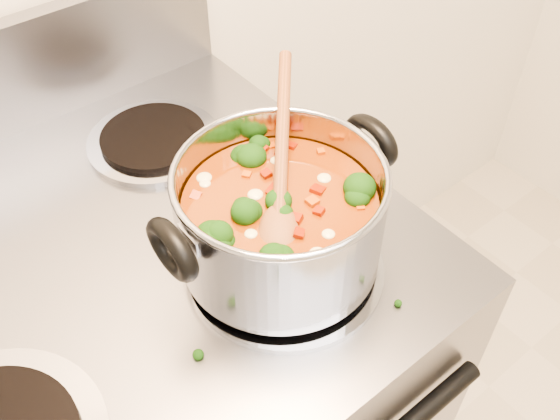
% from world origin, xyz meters
% --- Properties ---
extents(stockpot, '(0.29, 0.23, 0.14)m').
position_xyz_m(stockpot, '(0.11, 1.02, 1.00)').
color(stockpot, '#A4A4AC').
rests_on(stockpot, electric_range).
extents(wooden_spoon, '(0.20, 0.22, 0.09)m').
position_xyz_m(wooden_spoon, '(0.12, 1.03, 1.04)').
color(wooden_spoon, brown).
rests_on(wooden_spoon, stockpot).
extents(cooktop_crumbs, '(0.27, 0.28, 0.01)m').
position_xyz_m(cooktop_crumbs, '(0.13, 1.03, 0.92)').
color(cooktop_crumbs, black).
rests_on(cooktop_crumbs, electric_range).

